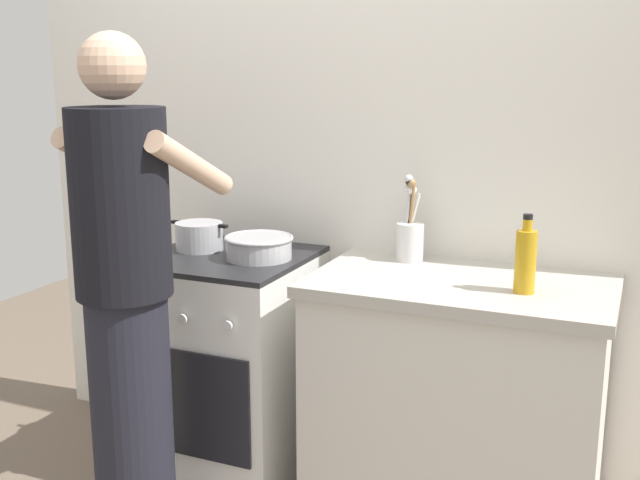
{
  "coord_description": "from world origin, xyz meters",
  "views": [
    {
      "loc": [
        1.09,
        -2.3,
        1.59
      ],
      "look_at": [
        0.05,
        0.12,
        1.0
      ],
      "focal_mm": 42.96,
      "sensor_mm": 36.0,
      "label": 1
    }
  ],
  "objects_px": {
    "mixing_bowl": "(259,246)",
    "utensil_crock": "(410,235)",
    "stove_range": "(229,367)",
    "oil_bottle": "(525,260)",
    "person": "(127,306)",
    "pot": "(199,236)"
  },
  "relations": [
    {
      "from": "stove_range",
      "to": "oil_bottle",
      "type": "bearing_deg",
      "value": -3.12
    },
    {
      "from": "mixing_bowl",
      "to": "oil_bottle",
      "type": "relative_size",
      "value": 1.03
    },
    {
      "from": "stove_range",
      "to": "oil_bottle",
      "type": "height_order",
      "value": "oil_bottle"
    },
    {
      "from": "utensil_crock",
      "to": "pot",
      "type": "bearing_deg",
      "value": -168.66
    },
    {
      "from": "stove_range",
      "to": "utensil_crock",
      "type": "distance_m",
      "value": 0.88
    },
    {
      "from": "stove_range",
      "to": "mixing_bowl",
      "type": "height_order",
      "value": "mixing_bowl"
    },
    {
      "from": "stove_range",
      "to": "person",
      "type": "distance_m",
      "value": 0.71
    },
    {
      "from": "mixing_bowl",
      "to": "utensil_crock",
      "type": "bearing_deg",
      "value": 20.51
    },
    {
      "from": "mixing_bowl",
      "to": "utensil_crock",
      "type": "height_order",
      "value": "utensil_crock"
    },
    {
      "from": "stove_range",
      "to": "utensil_crock",
      "type": "relative_size",
      "value": 2.83
    },
    {
      "from": "mixing_bowl",
      "to": "utensil_crock",
      "type": "distance_m",
      "value": 0.56
    },
    {
      "from": "person",
      "to": "utensil_crock",
      "type": "bearing_deg",
      "value": 48.17
    },
    {
      "from": "stove_range",
      "to": "oil_bottle",
      "type": "xyz_separation_m",
      "value": [
        1.12,
        -0.06,
        0.56
      ]
    },
    {
      "from": "oil_bottle",
      "to": "utensil_crock",
      "type": "bearing_deg",
      "value": 150.36
    },
    {
      "from": "utensil_crock",
      "to": "person",
      "type": "bearing_deg",
      "value": -131.83
    },
    {
      "from": "mixing_bowl",
      "to": "pot",
      "type": "bearing_deg",
      "value": 172.99
    },
    {
      "from": "pot",
      "to": "oil_bottle",
      "type": "height_order",
      "value": "oil_bottle"
    },
    {
      "from": "utensil_crock",
      "to": "oil_bottle",
      "type": "distance_m",
      "value": 0.52
    },
    {
      "from": "person",
      "to": "oil_bottle",
      "type": "bearing_deg",
      "value": 24.17
    },
    {
      "from": "person",
      "to": "stove_range",
      "type": "bearing_deg",
      "value": 87.27
    },
    {
      "from": "stove_range",
      "to": "pot",
      "type": "height_order",
      "value": "pot"
    },
    {
      "from": "stove_range",
      "to": "mixing_bowl",
      "type": "relative_size",
      "value": 3.48
    }
  ]
}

